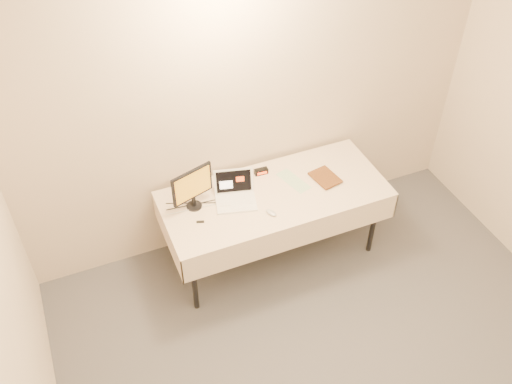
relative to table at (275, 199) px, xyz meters
name	(u,v)px	position (x,y,z in m)	size (l,w,h in m)	color
back_wall	(253,101)	(0.00, 0.45, 0.67)	(4.00, 0.10, 2.70)	beige
table	(275,199)	(0.00, 0.00, 0.00)	(1.86, 0.81, 0.74)	black
laptop	(235,194)	(-0.32, 0.06, 0.11)	(0.38, 0.37, 0.22)	white
monitor	(192,186)	(-0.66, 0.10, 0.28)	(0.35, 0.16, 0.37)	black
book	(317,171)	(0.37, -0.02, 0.19)	(0.19, 0.02, 0.25)	#95521B
alarm_clock	(261,171)	(-0.01, 0.27, 0.09)	(0.12, 0.05, 0.05)	black
clicker	(271,213)	(-0.12, -0.21, 0.07)	(0.05, 0.10, 0.02)	#B9B9BB
paper_form	(293,181)	(0.21, 0.08, 0.06)	(0.12, 0.32, 0.00)	#AED4A9
usb_dongle	(200,222)	(-0.67, -0.08, 0.07)	(0.06, 0.02, 0.01)	black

